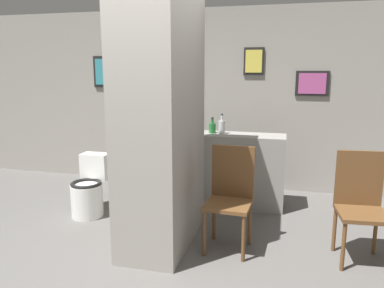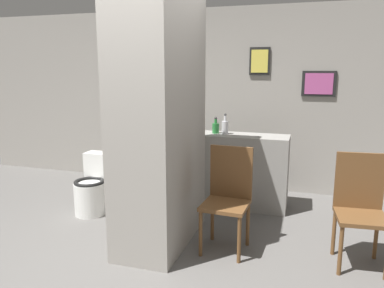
# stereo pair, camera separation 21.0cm
# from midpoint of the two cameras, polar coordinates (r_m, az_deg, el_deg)

# --- Properties ---
(ground_plane) EXTENTS (14.00, 14.00, 0.00)m
(ground_plane) POSITION_cam_midpoint_polar(r_m,az_deg,el_deg) (3.54, -6.64, -18.31)
(ground_plane) COLOR #5B5956
(wall_back) EXTENTS (8.00, 0.09, 2.60)m
(wall_back) POSITION_cam_midpoint_polar(r_m,az_deg,el_deg) (5.59, 4.03, 6.82)
(wall_back) COLOR gray
(wall_back) RESTS_ON ground_plane
(pillar_center) EXTENTS (0.61, 1.22, 2.60)m
(pillar_center) POSITION_cam_midpoint_polar(r_m,az_deg,el_deg) (3.66, -3.22, 4.37)
(pillar_center) COLOR gray
(pillar_center) RESTS_ON ground_plane
(counter_shelf) EXTENTS (1.25, 0.44, 0.93)m
(counter_shelf) POSITION_cam_midpoint_polar(r_m,az_deg,el_deg) (4.85, 8.26, -4.04)
(counter_shelf) COLOR gray
(counter_shelf) RESTS_ON ground_plane
(toilet) EXTENTS (0.38, 0.54, 0.72)m
(toilet) POSITION_cam_midpoint_polar(r_m,az_deg,el_deg) (4.76, -13.70, -6.59)
(toilet) COLOR white
(toilet) RESTS_ON ground_plane
(chair_near_pillar) EXTENTS (0.45, 0.45, 1.01)m
(chair_near_pillar) POSITION_cam_midpoint_polar(r_m,az_deg,el_deg) (3.70, 7.11, -7.61)
(chair_near_pillar) COLOR brown
(chair_near_pillar) RESTS_ON ground_plane
(chair_by_doorway) EXTENTS (0.46, 0.46, 1.01)m
(chair_by_doorway) POSITION_cam_midpoint_polar(r_m,az_deg,el_deg) (3.75, 25.75, -8.40)
(chair_by_doorway) COLOR brown
(chair_by_doorway) RESTS_ON ground_plane
(bicycle) EXTENTS (1.54, 0.42, 0.68)m
(bicycle) POSITION_cam_midpoint_polar(r_m,az_deg,el_deg) (5.21, -3.32, -4.43)
(bicycle) COLOR black
(bicycle) RESTS_ON ground_plane
(bottle_tall) EXTENTS (0.09, 0.09, 0.26)m
(bottle_tall) POSITION_cam_midpoint_polar(r_m,az_deg,el_deg) (4.77, 6.31, 2.65)
(bottle_tall) COLOR silver
(bottle_tall) RESTS_ON counter_shelf
(bottle_short) EXTENTS (0.09, 0.09, 0.21)m
(bottle_short) POSITION_cam_midpoint_polar(r_m,az_deg,el_deg) (4.82, 4.87, 2.54)
(bottle_short) COLOR #267233
(bottle_short) RESTS_ON counter_shelf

